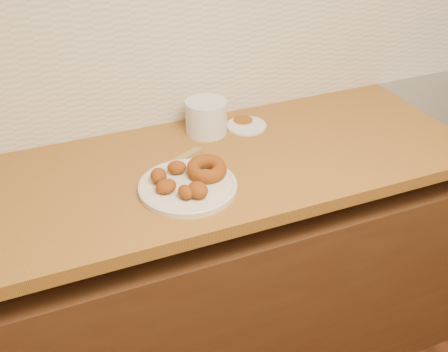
{
  "coord_description": "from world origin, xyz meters",
  "views": [
    {
      "loc": [
        -0.79,
        0.44,
        1.73
      ],
      "look_at": [
        -0.33,
        1.56,
        0.93
      ],
      "focal_mm": 42.0,
      "sensor_mm": 36.0,
      "label": 1
    }
  ],
  "objects": [
    {
      "name": "base_cabinet",
      "position": [
        0.0,
        1.69,
        0.39
      ],
      "size": [
        3.6,
        0.6,
        0.77
      ],
      "primitive_type": "cube",
      "color": "#492E16",
      "rests_on": "floor"
    },
    {
      "name": "butcher_block",
      "position": [
        -0.65,
        1.69,
        0.88
      ],
      "size": [
        2.3,
        0.62,
        0.04
      ],
      "primitive_type": "cube",
      "color": "#9A6428",
      "rests_on": "base_cabinet"
    },
    {
      "name": "backsplash",
      "position": [
        0.0,
        1.99,
        1.2
      ],
      "size": [
        3.6,
        0.02,
        0.6
      ],
      "primitive_type": "cube",
      "color": "silver",
      "rests_on": "wall_back"
    },
    {
      "name": "donut_plate",
      "position": [
        -0.43,
        1.58,
        0.91
      ],
      "size": [
        0.27,
        0.27,
        0.02
      ],
      "primitive_type": "cylinder",
      "color": "beige",
      "rests_on": "butcher_block"
    },
    {
      "name": "ring_donut",
      "position": [
        -0.36,
        1.6,
        0.94
      ],
      "size": [
        0.12,
        0.12,
        0.05
      ],
      "primitive_type": "torus",
      "rotation": [
        0.1,
        0.0,
        -0.05
      ],
      "color": "brown",
      "rests_on": "donut_plate"
    },
    {
      "name": "fried_dough_chunks",
      "position": [
        -0.46,
        1.57,
        0.94
      ],
      "size": [
        0.14,
        0.19,
        0.04
      ],
      "color": "brown",
      "rests_on": "donut_plate"
    },
    {
      "name": "plastic_tub",
      "position": [
        -0.26,
        1.86,
        0.96
      ],
      "size": [
        0.16,
        0.16,
        0.11
      ],
      "primitive_type": "cylinder",
      "rotation": [
        0.0,
        0.0,
        -0.21
      ],
      "color": "silver",
      "rests_on": "butcher_block"
    },
    {
      "name": "tub_lid",
      "position": [
        -0.12,
        1.85,
        0.9
      ],
      "size": [
        0.18,
        0.18,
        0.01
      ],
      "primitive_type": "cylinder",
      "rotation": [
        0.0,
        0.0,
        -0.44
      ],
      "color": "silver",
      "rests_on": "butcher_block"
    },
    {
      "name": "brass_jar_lid",
      "position": [
        -0.12,
        1.88,
        0.91
      ],
      "size": [
        0.08,
        0.08,
        0.01
      ],
      "primitive_type": "cylinder",
      "rotation": [
        0.0,
        0.0,
        -0.19
      ],
      "color": "#A86820",
      "rests_on": "butcher_block"
    },
    {
      "name": "wooden_utensil",
      "position": [
        -0.41,
        1.71,
        0.91
      ],
      "size": [
        0.19,
        0.11,
        0.02
      ],
      "primitive_type": "cube",
      "rotation": [
        0.0,
        0.0,
        0.46
      ],
      "color": "olive",
      "rests_on": "butcher_block"
    }
  ]
}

